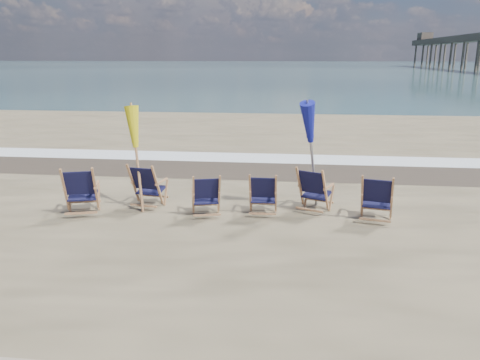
{
  "coord_description": "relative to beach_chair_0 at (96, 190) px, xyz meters",
  "views": [
    {
      "loc": [
        0.94,
        -6.22,
        3.17
      ],
      "look_at": [
        0.0,
        2.2,
        0.9
      ],
      "focal_mm": 35.0,
      "sensor_mm": 36.0,
      "label": 1
    }
  ],
  "objects": [
    {
      "name": "ocean",
      "position": [
        2.96,
        125.55,
        -0.53
      ],
      "size": [
        400.0,
        400.0,
        0.0
      ],
      "primitive_type": "plane",
      "color": "#3A5C61",
      "rests_on": "ground"
    },
    {
      "name": "surf_foam",
      "position": [
        2.96,
        5.85,
        -0.52
      ],
      "size": [
        200.0,
        1.4,
        0.01
      ],
      "primitive_type": "cube",
      "color": "silver",
      "rests_on": "ground"
    },
    {
      "name": "wet_sand_strip",
      "position": [
        2.96,
        4.35,
        -0.53
      ],
      "size": [
        200.0,
        2.6,
        0.0
      ],
      "primitive_type": "cube",
      "color": "#42362A",
      "rests_on": "ground"
    },
    {
      "name": "beach_chair_0",
      "position": [
        0.0,
        0.0,
        0.0
      ],
      "size": [
        0.86,
        0.92,
        1.06
      ],
      "primitive_type": null,
      "rotation": [
        0.0,
        0.0,
        3.42
      ],
      "color": "black",
      "rests_on": "ground"
    },
    {
      "name": "beach_chair_1",
      "position": [
        1.14,
        0.48,
        -0.03
      ],
      "size": [
        0.75,
        0.82,
        1.0
      ],
      "primitive_type": null,
      "rotation": [
        0.0,
        0.0,
        2.98
      ],
      "color": "black",
      "rests_on": "ground"
    },
    {
      "name": "beach_chair_2",
      "position": [
        2.5,
        0.17,
        -0.07
      ],
      "size": [
        0.73,
        0.78,
        0.92
      ],
      "primitive_type": null,
      "rotation": [
        0.0,
        0.0,
        3.39
      ],
      "color": "black",
      "rests_on": "ground"
    },
    {
      "name": "beach_chair_3",
      "position": [
        3.62,
        0.31,
        -0.07
      ],
      "size": [
        0.6,
        0.67,
        0.92
      ],
      "primitive_type": null,
      "rotation": [
        0.0,
        0.0,
        3.16
      ],
      "color": "black",
      "rests_on": "ground"
    },
    {
      "name": "beach_chair_4",
      "position": [
        4.61,
        0.52,
        -0.03
      ],
      "size": [
        0.87,
        0.91,
        0.99
      ],
      "primitive_type": null,
      "rotation": [
        0.0,
        0.0,
        2.71
      ],
      "color": "black",
      "rests_on": "ground"
    },
    {
      "name": "beach_chair_5",
      "position": [
        5.84,
        0.1,
        -0.03
      ],
      "size": [
        0.78,
        0.84,
        0.99
      ],
      "primitive_type": null,
      "rotation": [
        0.0,
        0.0,
        2.92
      ],
      "color": "black",
      "rests_on": "ground"
    },
    {
      "name": "umbrella_yellow",
      "position": [
        0.74,
        0.48,
        1.12
      ],
      "size": [
        0.3,
        0.3,
        2.18
      ],
      "color": "#A8744B",
      "rests_on": "ground"
    },
    {
      "name": "umbrella_blue",
      "position": [
        4.34,
        0.81,
        1.37
      ],
      "size": [
        0.3,
        0.3,
        2.44
      ],
      "color": "#A5A5AD",
      "rests_on": "ground"
    }
  ]
}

